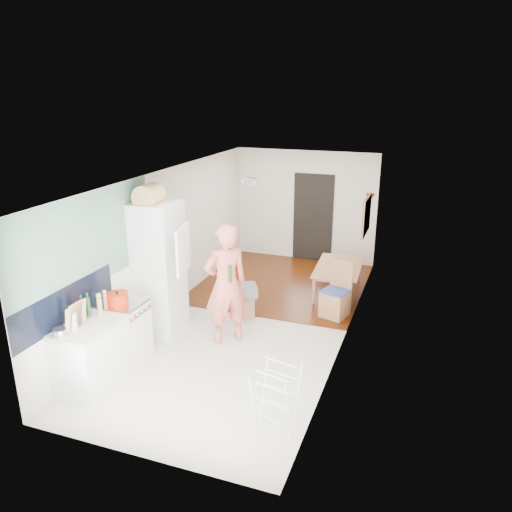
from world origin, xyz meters
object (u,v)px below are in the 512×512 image
Objects in this scene: person at (226,274)px; dining_table at (339,282)px; stool at (245,306)px; dining_chair at (336,290)px; drying_rack at (276,400)px.

person reaches higher than dining_table.
stool is at bearing -132.21° from person.
person is at bearing -87.78° from stool.
person reaches higher than dining_chair.
stool is at bearing 131.17° from drying_rack.
person is 2.98m from dining_table.
dining_chair is 2.41× the size of stool.
dining_chair is at bearing -179.45° from person.
dining_table is 2.12m from stool.
drying_rack is (-0.04, -3.26, -0.07)m from dining_chair.
drying_rack reaches higher than stool.
person is at bearing -117.56° from dining_chair.
stool is 0.49× the size of drying_rack.
person is 2.12m from dining_chair.
dining_chair is (1.43, 1.43, -0.63)m from person.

